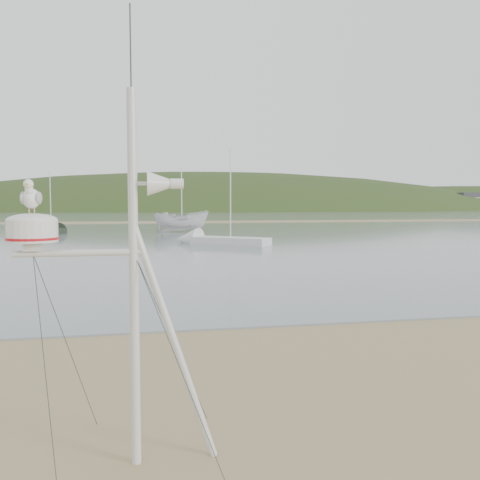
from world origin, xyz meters
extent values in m
plane|color=#8C7851|center=(0.00, 0.00, 0.00)|extent=(560.00, 560.00, 0.00)
cube|color=slate|center=(0.00, 132.00, 0.02)|extent=(560.00, 256.00, 0.04)
cube|color=#8C7851|center=(0.00, 70.00, 0.07)|extent=(560.00, 7.00, 0.07)
ellipsoid|color=#223415|center=(40.00, 235.00, -22.00)|extent=(400.00, 180.00, 80.00)
ellipsoid|color=#223415|center=(180.00, 235.00, -15.40)|extent=(300.00, 135.00, 56.00)
cube|color=beige|center=(-36.00, 196.00, 4.00)|extent=(8.40, 6.30, 8.00)
cube|color=beige|center=(-10.00, 196.00, 4.00)|extent=(8.40, 6.30, 8.00)
cube|color=beige|center=(16.00, 196.00, 4.00)|extent=(8.40, 6.30, 8.00)
cube|color=beige|center=(42.00, 196.00, 4.00)|extent=(8.40, 6.30, 8.00)
cube|color=beige|center=(68.00, 196.00, 4.00)|extent=(8.40, 6.30, 8.00)
cube|color=beige|center=(94.00, 196.00, 4.00)|extent=(8.40, 6.30, 8.00)
cube|color=beige|center=(120.00, 196.00, 4.00)|extent=(8.40, 6.30, 8.00)
cube|color=beige|center=(146.00, 196.00, 4.00)|extent=(8.40, 6.30, 8.00)
cylinder|color=silver|center=(1.02, -1.38, 1.93)|extent=(0.10, 0.10, 3.85)
cylinder|color=silver|center=(1.43, -1.38, 1.25)|extent=(0.89, 0.08, 2.53)
cylinder|color=silver|center=(0.49, -1.38, 2.22)|extent=(1.25, 0.07, 0.07)
cylinder|color=#2D382D|center=(1.02, -1.38, 4.24)|extent=(0.02, 0.02, 0.87)
cube|color=silver|center=(0.06, -1.38, 2.29)|extent=(0.15, 0.15, 0.09)
cylinder|color=silver|center=(0.06, -1.38, 2.44)|extent=(0.48, 0.48, 0.21)
cylinder|color=#B60D14|center=(0.06, -1.38, 2.37)|extent=(0.49, 0.49, 0.02)
ellipsoid|color=silver|center=(0.06, -1.38, 2.54)|extent=(0.48, 0.48, 0.13)
cone|color=silver|center=(1.29, -1.38, 2.91)|extent=(0.25, 0.25, 0.25)
cylinder|color=silver|center=(1.47, -1.38, 2.91)|extent=(0.13, 0.11, 0.11)
cube|color=silver|center=(1.12, -1.38, 2.91)|extent=(0.19, 0.04, 0.04)
cylinder|color=tan|center=(0.03, -1.38, 2.64)|extent=(0.01, 0.01, 0.07)
cylinder|color=tan|center=(0.08, -1.38, 2.64)|extent=(0.01, 0.01, 0.07)
ellipsoid|color=white|center=(0.06, -1.38, 2.76)|extent=(0.16, 0.26, 0.19)
ellipsoid|color=#A3A6AB|center=(-0.01, -1.39, 2.76)|extent=(0.05, 0.21, 0.12)
ellipsoid|color=#A3A6AB|center=(0.13, -1.39, 2.76)|extent=(0.05, 0.21, 0.12)
cone|color=white|center=(0.06, -1.25, 2.74)|extent=(0.09, 0.08, 0.09)
ellipsoid|color=white|center=(0.06, -1.48, 2.84)|extent=(0.08, 0.08, 0.11)
sphere|color=white|center=(0.06, -1.50, 2.89)|extent=(0.09, 0.09, 0.09)
cone|color=gold|center=(0.06, -1.55, 2.89)|extent=(0.02, 0.05, 0.02)
imported|color=silver|center=(5.32, 43.03, 2.71)|extent=(2.08, 2.02, 5.34)
cube|color=silver|center=(7.09, 26.28, 0.29)|extent=(5.19, 4.50, 0.50)
cone|color=silver|center=(4.42, 28.31, 0.29)|extent=(2.47, 2.44, 1.68)
cylinder|color=silver|center=(7.09, 26.28, 3.42)|extent=(0.08, 0.08, 5.76)
cube|color=black|center=(-6.48, 40.99, 0.29)|extent=(2.15, 4.84, 0.50)
cone|color=black|center=(-6.05, 43.95, 0.29)|extent=(1.71, 1.83, 1.49)
cylinder|color=silver|center=(-6.48, 40.99, 3.11)|extent=(0.08, 0.08, 5.14)
camera|label=1|loc=(1.06, -6.62, 2.70)|focal=38.00mm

